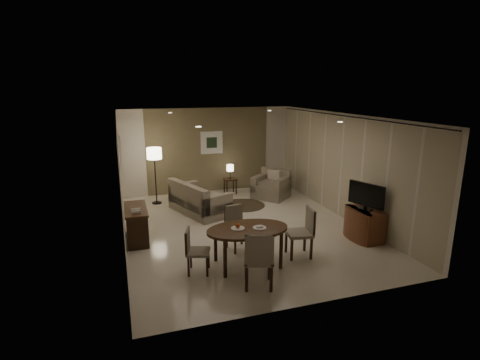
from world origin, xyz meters
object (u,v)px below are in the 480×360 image
object	(u,v)px
console_desk	(137,224)
side_table	(230,186)
armchair	(271,184)
chair_near	(259,258)
sofa	(199,197)
dining_table	(248,247)
chair_far	(238,229)
chair_left	(198,251)
floor_lamp	(155,176)
tv_cabinet	(365,224)
chair_right	(299,233)

from	to	relation	value
console_desk	side_table	world-z (taller)	console_desk
armchair	chair_near	bearing A→B (deg)	-65.98
sofa	side_table	xyz separation A→B (m)	(1.33, 1.52, -0.18)
dining_table	chair_near	bearing A→B (deg)	-95.78
chair_far	sofa	distance (m)	2.60
dining_table	chair_far	distance (m)	0.74
chair_near	chair_far	world-z (taller)	chair_near
chair_near	armchair	distance (m)	5.30
chair_left	console_desk	bearing A→B (deg)	45.66
armchair	chair_far	bearing A→B (deg)	-73.78
console_desk	sofa	distance (m)	2.24
side_table	floor_lamp	distance (m)	2.45
chair_left	side_table	xyz separation A→B (m)	(2.05, 4.86, -0.17)
tv_cabinet	armchair	bearing A→B (deg)	102.10
chair_left	floor_lamp	size ratio (longest dim) A/B	0.51
tv_cabinet	sofa	xyz separation A→B (m)	(-3.17, 2.93, 0.08)
console_desk	tv_cabinet	size ratio (longest dim) A/B	1.33
console_desk	sofa	size ratio (longest dim) A/B	0.66
tv_cabinet	sofa	distance (m)	4.32
tv_cabinet	chair_far	size ratio (longest dim) A/B	0.98
chair_left	chair_near	bearing A→B (deg)	-114.11
sofa	floor_lamp	distance (m)	1.62
tv_cabinet	chair_far	world-z (taller)	chair_far
dining_table	floor_lamp	xyz separation A→B (m)	(-1.27, 4.51, 0.45)
tv_cabinet	armchair	xyz separation A→B (m)	(-0.77, 3.61, 0.08)
chair_far	side_table	size ratio (longest dim) A/B	1.87
chair_near	chair_far	bearing A→B (deg)	-76.70
console_desk	chair_right	distance (m)	3.59
console_desk	side_table	size ratio (longest dim) A/B	2.43
console_desk	dining_table	xyz separation A→B (m)	(1.96, -1.89, -0.00)
armchair	floor_lamp	distance (m)	3.48
console_desk	chair_near	size ratio (longest dim) A/B	1.17
dining_table	chair_right	xyz separation A→B (m)	(1.11, 0.05, 0.13)
chair_near	chair_far	xyz separation A→B (m)	(0.13, 1.54, -0.05)
chair_left	floor_lamp	xyz separation A→B (m)	(-0.31, 4.52, 0.41)
console_desk	chair_right	size ratio (longest dim) A/B	1.20
chair_right	floor_lamp	bearing A→B (deg)	-143.16
console_desk	chair_near	xyz separation A→B (m)	(1.88, -2.69, 0.14)
dining_table	chair_far	xyz separation A→B (m)	(0.05, 0.73, 0.09)
chair_left	floor_lamp	world-z (taller)	floor_lamp
chair_left	chair_right	xyz separation A→B (m)	(2.07, 0.06, 0.08)
console_desk	floor_lamp	size ratio (longest dim) A/B	0.73
chair_right	chair_left	bearing A→B (deg)	-79.54
side_table	chair_near	bearing A→B (deg)	-101.72
tv_cabinet	chair_near	distance (m)	3.24
tv_cabinet	armchair	world-z (taller)	armchair
tv_cabinet	console_desk	bearing A→B (deg)	162.95
tv_cabinet	chair_near	xyz separation A→B (m)	(-3.01, -1.19, 0.16)
tv_cabinet	side_table	world-z (taller)	tv_cabinet
chair_right	armchair	world-z (taller)	chair_right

